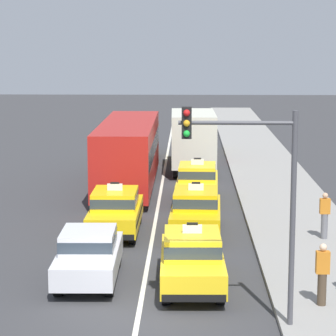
{
  "coord_description": "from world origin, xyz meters",
  "views": [
    {
      "loc": [
        1.28,
        -19.58,
        7.22
      ],
      "look_at": [
        0.37,
        15.74,
        1.3
      ],
      "focal_mm": 83.5,
      "sensor_mm": 36.0,
      "label": 1
    }
  ],
  "objects_px": {
    "taxi_left_fourth": "(142,146)",
    "taxi_right_second": "(196,210)",
    "taxi_right_third": "(197,182)",
    "box_truck_right_fourth": "(193,139)",
    "pedestrian_by_storefront": "(325,215)",
    "taxi_right_nearest": "(192,258)",
    "sedan_left_nearest": "(89,254)",
    "bus_left_third": "(128,151)",
    "taxi_right_fifth": "(193,139)",
    "pedestrian_near_crosswalk": "(322,274)",
    "taxi_left_second": "(115,210)",
    "traffic_light_pole": "(254,179)"
  },
  "relations": [
    {
      "from": "taxi_left_fourth",
      "to": "taxi_right_second",
      "type": "height_order",
      "value": "same"
    },
    {
      "from": "taxi_right_third",
      "to": "box_truck_right_fourth",
      "type": "xyz_separation_m",
      "value": [
        -0.16,
        7.99,
        0.9
      ]
    },
    {
      "from": "box_truck_right_fourth",
      "to": "pedestrian_by_storefront",
      "type": "xyz_separation_m",
      "value": [
        4.59,
        -15.08,
        -0.79
      ]
    },
    {
      "from": "taxi_right_nearest",
      "to": "sedan_left_nearest",
      "type": "bearing_deg",
      "value": 170.36
    },
    {
      "from": "taxi_left_fourth",
      "to": "taxi_right_third",
      "type": "relative_size",
      "value": 0.99
    },
    {
      "from": "bus_left_third",
      "to": "taxi_right_second",
      "type": "relative_size",
      "value": 2.43
    },
    {
      "from": "sedan_left_nearest",
      "to": "taxi_right_fifth",
      "type": "height_order",
      "value": "taxi_right_fifth"
    },
    {
      "from": "box_truck_right_fourth",
      "to": "pedestrian_near_crosswalk",
      "type": "bearing_deg",
      "value": -81.45
    },
    {
      "from": "taxi_left_second",
      "to": "bus_left_third",
      "type": "height_order",
      "value": "bus_left_third"
    },
    {
      "from": "sedan_left_nearest",
      "to": "taxi_right_second",
      "type": "bearing_deg",
      "value": 60.99
    },
    {
      "from": "sedan_left_nearest",
      "to": "taxi_right_nearest",
      "type": "relative_size",
      "value": 0.94
    },
    {
      "from": "pedestrian_by_storefront",
      "to": "box_truck_right_fourth",
      "type": "bearing_deg",
      "value": 106.94
    },
    {
      "from": "taxi_right_third",
      "to": "pedestrian_near_crosswalk",
      "type": "height_order",
      "value": "taxi_right_third"
    },
    {
      "from": "bus_left_third",
      "to": "taxi_right_fifth",
      "type": "distance_m",
      "value": 12.22
    },
    {
      "from": "taxi_left_second",
      "to": "traffic_light_pole",
      "type": "relative_size",
      "value": 0.82
    },
    {
      "from": "taxi_right_third",
      "to": "traffic_light_pole",
      "type": "relative_size",
      "value": 0.83
    },
    {
      "from": "taxi_right_third",
      "to": "pedestrian_by_storefront",
      "type": "xyz_separation_m",
      "value": [
        4.43,
        -7.09,
        0.11
      ]
    },
    {
      "from": "taxi_right_second",
      "to": "box_truck_right_fourth",
      "type": "xyz_separation_m",
      "value": [
        -0.04,
        13.85,
        0.9
      ]
    },
    {
      "from": "traffic_light_pole",
      "to": "taxi_left_second",
      "type": "bearing_deg",
      "value": 114.01
    },
    {
      "from": "taxi_left_fourth",
      "to": "taxi_right_second",
      "type": "distance_m",
      "value": 17.7
    },
    {
      "from": "sedan_left_nearest",
      "to": "taxi_left_fourth",
      "type": "distance_m",
      "value": 23.31
    },
    {
      "from": "pedestrian_near_crosswalk",
      "to": "taxi_left_fourth",
      "type": "bearing_deg",
      "value": 103.84
    },
    {
      "from": "sedan_left_nearest",
      "to": "box_truck_right_fourth",
      "type": "bearing_deg",
      "value": 80.74
    },
    {
      "from": "taxi_left_second",
      "to": "traffic_light_pole",
      "type": "bearing_deg",
      "value": -65.99
    },
    {
      "from": "bus_left_third",
      "to": "box_truck_right_fourth",
      "type": "xyz_separation_m",
      "value": [
        3.14,
        5.03,
        -0.04
      ]
    },
    {
      "from": "taxi_right_nearest",
      "to": "box_truck_right_fourth",
      "type": "distance_m",
      "value": 20.27
    },
    {
      "from": "box_truck_right_fourth",
      "to": "pedestrian_near_crosswalk",
      "type": "xyz_separation_m",
      "value": [
        3.33,
        -22.12,
        -0.77
      ]
    },
    {
      "from": "sedan_left_nearest",
      "to": "taxi_right_second",
      "type": "height_order",
      "value": "taxi_right_second"
    },
    {
      "from": "taxi_left_fourth",
      "to": "pedestrian_near_crosswalk",
      "type": "height_order",
      "value": "taxi_left_fourth"
    },
    {
      "from": "taxi_right_second",
      "to": "pedestrian_near_crosswalk",
      "type": "bearing_deg",
      "value": -68.34
    },
    {
      "from": "pedestrian_by_storefront",
      "to": "sedan_left_nearest",
      "type": "bearing_deg",
      "value": -149.27
    },
    {
      "from": "taxi_right_fifth",
      "to": "traffic_light_pole",
      "type": "xyz_separation_m",
      "value": [
        1.31,
        -30.3,
        2.94
      ]
    },
    {
      "from": "bus_left_third",
      "to": "taxi_left_fourth",
      "type": "bearing_deg",
      "value": 89.11
    },
    {
      "from": "taxi_right_second",
      "to": "taxi_right_third",
      "type": "xyz_separation_m",
      "value": [
        0.12,
        5.86,
        0.0
      ]
    },
    {
      "from": "sedan_left_nearest",
      "to": "taxi_right_fifth",
      "type": "relative_size",
      "value": 0.94
    },
    {
      "from": "taxi_left_fourth",
      "to": "taxi_right_fifth",
      "type": "xyz_separation_m",
      "value": [
        3.04,
        3.14,
        0.0
      ]
    },
    {
      "from": "bus_left_third",
      "to": "pedestrian_by_storefront",
      "type": "relative_size",
      "value": 6.75
    },
    {
      "from": "pedestrian_near_crosswalk",
      "to": "pedestrian_by_storefront",
      "type": "bearing_deg",
      "value": 79.78
    },
    {
      "from": "taxi_left_second",
      "to": "taxi_right_nearest",
      "type": "relative_size",
      "value": 0.99
    },
    {
      "from": "taxi_left_second",
      "to": "taxi_right_second",
      "type": "bearing_deg",
      "value": 1.86
    },
    {
      "from": "taxi_right_second",
      "to": "pedestrian_near_crosswalk",
      "type": "relative_size",
      "value": 2.73
    },
    {
      "from": "bus_left_third",
      "to": "pedestrian_by_storefront",
      "type": "distance_m",
      "value": 12.71
    },
    {
      "from": "box_truck_right_fourth",
      "to": "pedestrian_by_storefront",
      "type": "height_order",
      "value": "box_truck_right_fourth"
    },
    {
      "from": "sedan_left_nearest",
      "to": "taxi_left_fourth",
      "type": "height_order",
      "value": "taxi_left_fourth"
    },
    {
      "from": "taxi_right_fifth",
      "to": "pedestrian_by_storefront",
      "type": "distance_m",
      "value": 22.29
    },
    {
      "from": "taxi_left_second",
      "to": "box_truck_right_fourth",
      "type": "xyz_separation_m",
      "value": [
        2.95,
        13.95,
        0.9
      ]
    },
    {
      "from": "taxi_right_nearest",
      "to": "taxi_right_fifth",
      "type": "relative_size",
      "value": 1.0
    },
    {
      "from": "taxi_right_second",
      "to": "pedestrian_near_crosswalk",
      "type": "height_order",
      "value": "taxi_right_second"
    },
    {
      "from": "taxi_right_second",
      "to": "traffic_light_pole",
      "type": "height_order",
      "value": "traffic_light_pole"
    },
    {
      "from": "taxi_right_third",
      "to": "pedestrian_by_storefront",
      "type": "distance_m",
      "value": 8.36
    }
  ]
}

